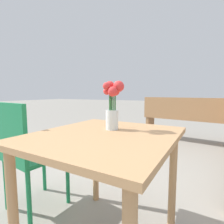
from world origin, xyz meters
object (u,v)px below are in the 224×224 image
at_px(flower_vase, 113,103).
at_px(cafe_chair, 26,150).
at_px(bench_near, 190,118).
at_px(table_front, 105,152).

height_order(flower_vase, cafe_chair, flower_vase).
bearing_deg(bench_near, table_front, -95.93).
relative_size(table_front, flower_vase, 2.84).
xyz_separation_m(flower_vase, bench_near, (0.29, 2.56, -0.40)).
relative_size(table_front, bench_near, 0.48).
distance_m(flower_vase, bench_near, 2.61).
bearing_deg(cafe_chair, bench_near, 70.05).
xyz_separation_m(cafe_chair, bench_near, (0.97, 2.69, -0.03)).
bearing_deg(bench_near, cafe_chair, -109.95).
xyz_separation_m(table_front, flower_vase, (-0.01, 0.12, 0.27)).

